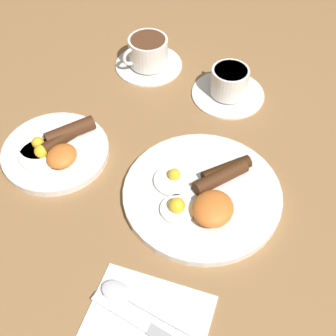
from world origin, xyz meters
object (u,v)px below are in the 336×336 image
at_px(teacup_far, 148,55).
at_px(spoon, 126,297).
at_px(breakfast_plate_near, 204,194).
at_px(breakfast_plate_far, 56,149).
at_px(knife, 150,330).
at_px(teacup_near, 229,85).

bearing_deg(teacup_far, spoon, -158.28).
bearing_deg(breakfast_plate_near, breakfast_plate_far, 92.90).
height_order(teacup_far, spoon, teacup_far).
bearing_deg(breakfast_plate_near, spoon, 170.06).
bearing_deg(knife, breakfast_plate_far, -30.43).
bearing_deg(teacup_far, teacup_near, -96.16).
xyz_separation_m(teacup_far, spoon, (-0.54, -0.22, -0.02)).
relative_size(breakfast_plate_near, teacup_far, 1.85).
xyz_separation_m(teacup_near, spoon, (-0.52, -0.01, -0.02)).
bearing_deg(breakfast_plate_near, teacup_near, 10.19).
relative_size(teacup_far, spoon, 0.88).
distance_m(teacup_far, spoon, 0.58).
bearing_deg(knife, breakfast_plate_near, -79.23).
relative_size(breakfast_plate_far, teacup_near, 1.31).
height_order(breakfast_plate_near, knife, breakfast_plate_near).
xyz_separation_m(breakfast_plate_far, teacup_near, (0.30, -0.25, 0.01)).
distance_m(breakfast_plate_near, spoon, 0.23).
relative_size(breakfast_plate_far, teacup_far, 1.34).
xyz_separation_m(teacup_near, knife, (-0.55, -0.07, -0.02)).
height_order(teacup_near, teacup_far, teacup_far).
distance_m(breakfast_plate_far, teacup_far, 0.33).
xyz_separation_m(breakfast_plate_far, knife, (-0.25, -0.32, -0.01)).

